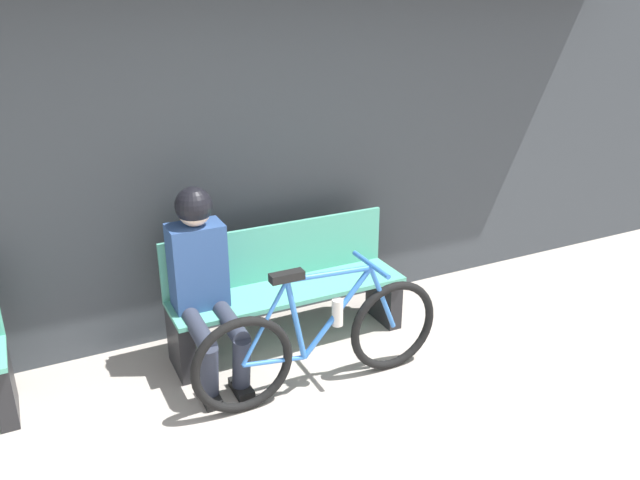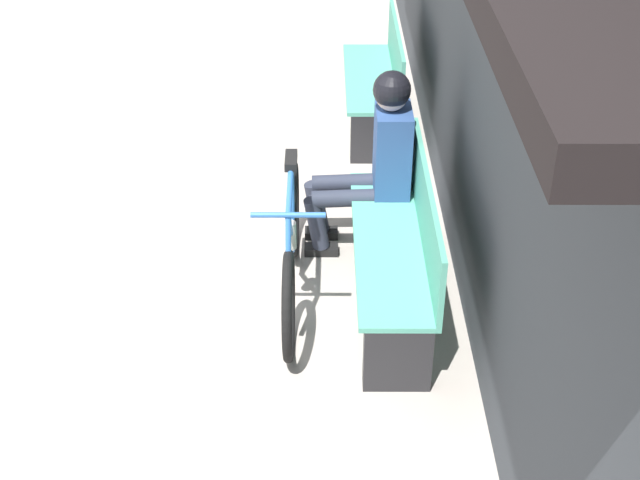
{
  "view_description": "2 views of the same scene",
  "coord_description": "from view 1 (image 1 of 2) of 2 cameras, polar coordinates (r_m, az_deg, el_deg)",
  "views": [
    {
      "loc": [
        -1.18,
        -1.28,
        2.31
      ],
      "look_at": [
        0.48,
        2.07,
        0.81
      ],
      "focal_mm": 35.0,
      "sensor_mm": 36.0,
      "label": 1
    },
    {
      "loc": [
        4.65,
        1.83,
        3.24
      ],
      "look_at": [
        0.5,
        1.81,
        0.54
      ],
      "focal_mm": 50.0,
      "sensor_mm": 36.0,
      "label": 2
    }
  ],
  "objects": [
    {
      "name": "storefront_wall",
      "position": [
        4.21,
        -10.05,
        12.71
      ],
      "size": [
        12.0,
        0.56,
        3.2
      ],
      "color": "#3D4247",
      "rests_on": "ground_plane"
    },
    {
      "name": "park_bench_near",
      "position": [
        4.32,
        -3.14,
        -4.65
      ],
      "size": [
        1.63,
        0.42,
        0.83
      ],
      "color": "#51A88E",
      "rests_on": "ground_plane"
    },
    {
      "name": "bicycle",
      "position": [
        3.82,
        0.22,
        -9.14
      ],
      "size": [
        1.64,
        0.4,
        0.84
      ],
      "color": "black",
      "rests_on": "ground_plane"
    },
    {
      "name": "person_seated",
      "position": [
        3.91,
        -10.7,
        -3.01
      ],
      "size": [
        0.34,
        0.66,
        1.22
      ],
      "color": "#2D3342",
      "rests_on": "ground_plane"
    }
  ]
}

